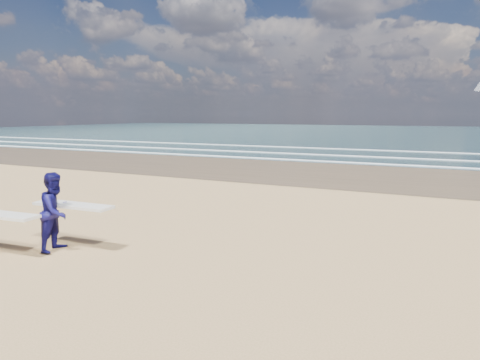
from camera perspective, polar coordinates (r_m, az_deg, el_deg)
The scene contains 1 object.
surfer_far at distance 11.43m, azimuth -23.21°, elevation -3.83°, with size 2.22×1.20×1.94m.
Camera 1 is at (9.77, -6.59, 3.34)m, focal length 32.00 mm.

